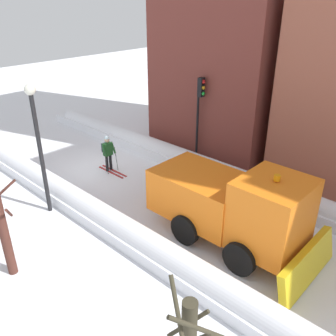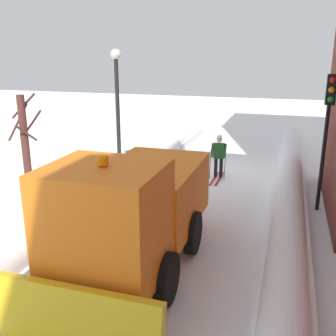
{
  "view_description": "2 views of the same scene",
  "coord_description": "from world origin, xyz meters",
  "px_view_note": "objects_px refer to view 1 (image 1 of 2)",
  "views": [
    {
      "loc": [
        9.49,
        13.46,
        7.9
      ],
      "look_at": [
        0.09,
        4.64,
        1.6
      ],
      "focal_mm": 38.59,
      "sensor_mm": 36.0,
      "label": 1
    },
    {
      "loc": [
        -2.72,
        15.67,
        4.93
      ],
      "look_at": [
        1.0,
        3.76,
        1.23
      ],
      "focal_mm": 41.54,
      "sensor_mm": 36.0,
      "label": 2
    }
  ],
  "objects_px": {
    "traffic_light_pole": "(200,105)",
    "bare_tree_near": "(1,223)",
    "plow_truck": "(233,206)",
    "street_lamp": "(38,135)",
    "skier": "(108,152)"
  },
  "relations": [
    {
      "from": "traffic_light_pole",
      "to": "bare_tree_near",
      "type": "relative_size",
      "value": 1.22
    },
    {
      "from": "traffic_light_pole",
      "to": "bare_tree_near",
      "type": "height_order",
      "value": "traffic_light_pole"
    },
    {
      "from": "bare_tree_near",
      "to": "plow_truck",
      "type": "bearing_deg",
      "value": 145.45
    },
    {
      "from": "traffic_light_pole",
      "to": "street_lamp",
      "type": "height_order",
      "value": "street_lamp"
    },
    {
      "from": "traffic_light_pole",
      "to": "street_lamp",
      "type": "bearing_deg",
      "value": -10.72
    },
    {
      "from": "skier",
      "to": "bare_tree_near",
      "type": "bearing_deg",
      "value": 27.83
    },
    {
      "from": "skier",
      "to": "street_lamp",
      "type": "relative_size",
      "value": 0.36
    },
    {
      "from": "plow_truck",
      "to": "street_lamp",
      "type": "distance_m",
      "value": 7.43
    },
    {
      "from": "street_lamp",
      "to": "bare_tree_near",
      "type": "relative_size",
      "value": 1.43
    },
    {
      "from": "traffic_light_pole",
      "to": "skier",
      "type": "bearing_deg",
      "value": -34.65
    },
    {
      "from": "street_lamp",
      "to": "bare_tree_near",
      "type": "bearing_deg",
      "value": 41.2
    },
    {
      "from": "street_lamp",
      "to": "plow_truck",
      "type": "bearing_deg",
      "value": 116.87
    },
    {
      "from": "street_lamp",
      "to": "skier",
      "type": "bearing_deg",
      "value": -163.88
    },
    {
      "from": "plow_truck",
      "to": "skier",
      "type": "bearing_deg",
      "value": -94.85
    },
    {
      "from": "skier",
      "to": "plow_truck",
      "type": "bearing_deg",
      "value": 85.15
    }
  ]
}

